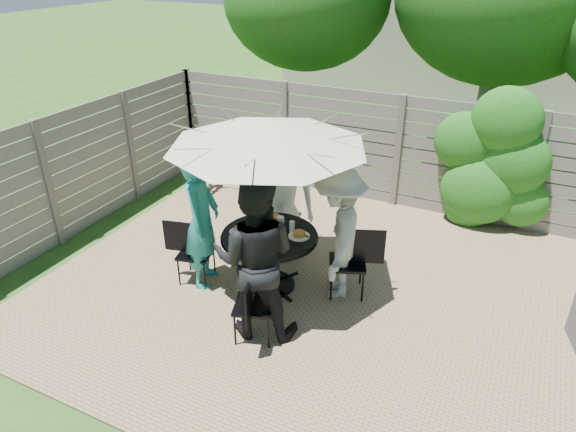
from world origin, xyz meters
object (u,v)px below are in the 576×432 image
at_px(plate_left, 240,230).
at_px(glass_left, 246,232).
at_px(patio_table, 270,251).
at_px(plate_right, 299,235).
at_px(umbrella, 267,132).
at_px(bicycle, 218,157).
at_px(plate_front, 264,248).
at_px(glass_back, 265,219).
at_px(chair_back, 282,230).
at_px(syrup_jug, 265,226).
at_px(person_right, 339,234).
at_px(chair_front, 255,318).
at_px(glass_right, 292,227).
at_px(person_back, 280,192).
at_px(person_front, 255,258).
at_px(coffee_cup, 280,222).
at_px(person_left, 202,221).
at_px(chair_left, 196,264).
at_px(plate_back, 274,219).
at_px(chair_right, 348,275).

height_order(plate_left, glass_left, glass_left).
height_order(patio_table, plate_right, plate_right).
height_order(umbrella, bicycle, umbrella).
xyz_separation_m(plate_front, glass_back, (-0.29, 0.56, 0.05)).
height_order(plate_front, glass_left, glass_left).
relative_size(chair_back, syrup_jug, 5.94).
bearing_deg(person_right, glass_left, -84.50).
relative_size(chair_front, syrup_jug, 5.45).
height_order(glass_left, glass_right, same).
bearing_deg(bicycle, chair_back, -50.10).
bearing_deg(glass_back, person_back, 96.95).
relative_size(patio_table, bicycle, 0.84).
height_order(chair_back, chair_front, chair_back).
relative_size(person_front, plate_front, 7.25).
distance_m(chair_front, coffee_cup, 1.31).
relative_size(person_front, syrup_jug, 11.78).
distance_m(plate_left, glass_right, 0.63).
relative_size(person_left, glass_right, 12.47).
distance_m(chair_back, chair_left, 1.37).
height_order(person_back, bicycle, person_back).
bearing_deg(bicycle, plate_left, -64.65).
xyz_separation_m(patio_table, person_left, (-0.79, -0.25, 0.34)).
xyz_separation_m(chair_left, plate_back, (0.81, 0.63, 0.54)).
xyz_separation_m(chair_back, chair_left, (-0.63, -1.21, -0.04)).
relative_size(glass_left, bicycle, 0.08).
height_order(person_right, plate_right, person_right).
bearing_deg(person_left, plate_left, -90.00).
relative_size(person_front, glass_right, 13.46).
distance_m(chair_right, plate_right, 0.79).
bearing_deg(glass_back, chair_front, -67.72).
distance_m(chair_back, chair_front, 1.93).
relative_size(person_back, bicycle, 1.08).
xyz_separation_m(person_right, plate_back, (-0.90, 0.10, -0.05)).
relative_size(umbrella, person_front, 1.51).
xyz_separation_m(glass_back, glass_left, (-0.04, -0.39, 0.00)).
bearing_deg(chair_right, bicycle, -56.40).
bearing_deg(coffee_cup, bicycle, 136.03).
distance_m(umbrella, plate_right, 1.31).
xyz_separation_m(plate_left, glass_left, (0.13, -0.07, 0.05)).
height_order(chair_left, glass_back, glass_back).
bearing_deg(chair_front, plate_right, -21.22).
xyz_separation_m(chair_front, person_front, (-0.04, 0.13, 0.68)).
bearing_deg(glass_back, glass_right, -5.63).
distance_m(patio_table, person_front, 0.93).
xyz_separation_m(glass_right, coffee_cup, (-0.19, 0.06, -0.01)).
xyz_separation_m(person_front, coffee_cup, (-0.22, 1.03, -0.12)).
distance_m(umbrella, plate_front, 1.31).
relative_size(chair_front, coffee_cup, 7.27).
bearing_deg(plate_front, glass_right, 78.19).
relative_size(person_front, bicycle, 1.09).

